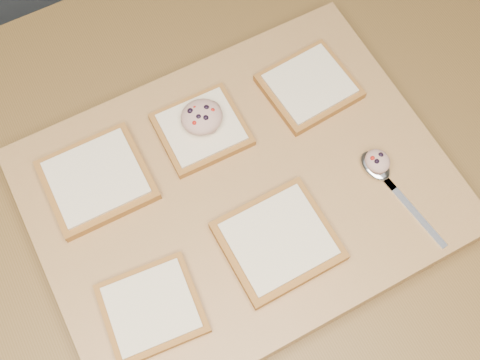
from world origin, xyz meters
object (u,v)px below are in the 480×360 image
object	(u,v)px
bread_far_center	(202,129)
tuna_salad_dollop	(202,117)
cutting_board	(240,194)
spoon	(381,172)

from	to	relation	value
bread_far_center	tuna_salad_dollop	size ratio (longest dim) A/B	2.02
bread_far_center	cutting_board	bearing A→B (deg)	-85.79
cutting_board	bread_far_center	bearing A→B (deg)	94.21
tuna_salad_dollop	spoon	bearing A→B (deg)	-44.60
spoon	bread_far_center	bearing A→B (deg)	137.11
cutting_board	spoon	world-z (taller)	spoon
tuna_salad_dollop	spoon	size ratio (longest dim) A/B	0.35
bread_far_center	spoon	size ratio (longest dim) A/B	0.71
cutting_board	spoon	distance (m)	0.18
cutting_board	spoon	bearing A→B (deg)	-22.06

